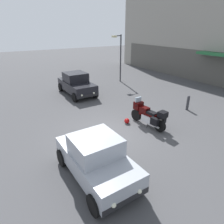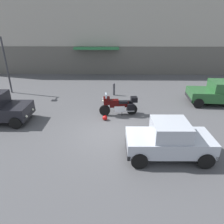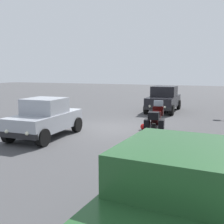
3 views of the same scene
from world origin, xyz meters
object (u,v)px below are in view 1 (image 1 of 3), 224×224
at_px(car_hatchback_near, 76,84).
at_px(streetlamp_curbside, 119,53).
at_px(motorcycle, 148,115).
at_px(bollard_curbside, 188,102).
at_px(helmet, 127,121).
at_px(car_compact_side, 96,158).

relative_size(car_hatchback_near, streetlamp_curbside, 0.94).
bearing_deg(car_hatchback_near, streetlamp_curbside, 107.04).
relative_size(motorcycle, bollard_curbside, 2.45).
relative_size(streetlamp_curbside, bollard_curbside, 4.49).
bearing_deg(streetlamp_curbside, bollard_curbside, -2.21).
distance_m(helmet, bollard_curbside, 4.32).
bearing_deg(helmet, bollard_curbside, 83.73).
height_order(helmet, car_hatchback_near, car_hatchback_near).
bearing_deg(streetlamp_curbside, helmet, -31.37).
bearing_deg(car_hatchback_near, helmet, 2.58).
xyz_separation_m(motorcycle, car_hatchback_near, (-6.85, -1.02, 0.19)).
relative_size(motorcycle, car_compact_side, 0.65).
height_order(motorcycle, helmet, motorcycle).
xyz_separation_m(helmet, bollard_curbside, (0.47, 4.28, 0.35)).
distance_m(helmet, streetlamp_curbside, 9.15).
distance_m(car_hatchback_near, bollard_curbside, 7.96).
xyz_separation_m(motorcycle, streetlamp_curbside, (-8.35, 3.85, 1.94)).
height_order(car_compact_side, streetlamp_curbside, streetlamp_curbside).
distance_m(helmet, car_compact_side, 4.34).
bearing_deg(car_hatchback_near, bollard_curbside, 34.98).
height_order(motorcycle, bollard_curbside, motorcycle).
distance_m(helmet, car_hatchback_near, 6.08).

